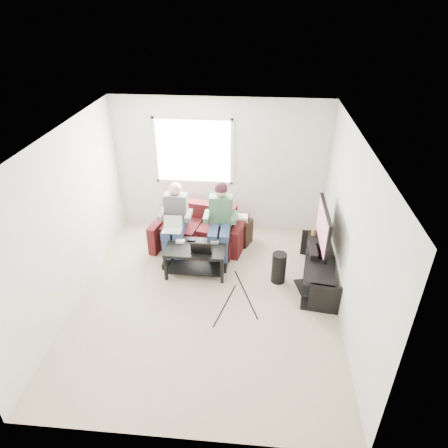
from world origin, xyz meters
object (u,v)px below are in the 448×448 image
at_px(coffee_table, 196,253).
at_px(tv, 323,228).
at_px(sofa, 200,232).
at_px(subwoofer, 279,268).
at_px(end_table, 242,231).
at_px(tv_stand, 318,270).

height_order(coffee_table, tv, tv).
distance_m(coffee_table, tv, 2.12).
distance_m(sofa, tv, 2.33).
bearing_deg(coffee_table, sofa, 93.19).
height_order(sofa, subwoofer, sofa).
height_order(tv, end_table, tv).
bearing_deg(tv, coffee_table, -179.61).
bearing_deg(tv_stand, end_table, 141.80).
height_order(sofa, coffee_table, sofa).
distance_m(coffee_table, end_table, 1.19).
distance_m(coffee_table, tv_stand, 2.04).
distance_m(sofa, end_table, 0.77).
height_order(sofa, end_table, sofa).
xyz_separation_m(sofa, end_table, (0.76, 0.14, -0.03)).
height_order(coffee_table, subwoofer, subwoofer).
bearing_deg(sofa, subwoofer, -33.72).
bearing_deg(tv, end_table, 144.53).
xyz_separation_m(coffee_table, subwoofer, (1.38, -0.14, -0.10)).
bearing_deg(subwoofer, tv, 13.32).
distance_m(subwoofer, end_table, 1.28).
distance_m(tv_stand, end_table, 1.68).
height_order(coffee_table, end_table, end_table).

